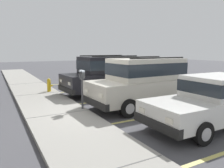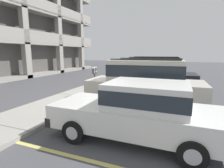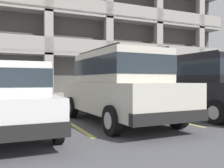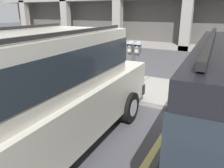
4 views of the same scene
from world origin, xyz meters
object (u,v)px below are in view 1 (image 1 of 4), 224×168
red_sedan (215,99)px  parking_meter_near (82,80)px  fire_hydrant (49,85)px  dark_hatchback (108,73)px  silver_suv (146,80)px

red_sedan → parking_meter_near: 4.49m
fire_hydrant → dark_hatchback: bearing=-119.1°
red_sedan → silver_suv: bearing=8.4°
silver_suv → dark_hatchback: bearing=-0.1°
silver_suv → fire_hydrant: 5.46m
parking_meter_near → fire_hydrant: size_ratio=2.09×
parking_meter_near → silver_suv: bearing=-99.8°
dark_hatchback → fire_hydrant: dark_hatchback is taller
parking_meter_near → dark_hatchback: bearing=-43.2°
silver_suv → dark_hatchback: size_ratio=0.99×
parking_meter_near → fire_hydrant: parking_meter_near is taller
red_sedan → parking_meter_near: bearing=42.1°
dark_hatchback → parking_meter_near: bearing=133.3°
red_sedan → fire_hydrant: bearing=23.8°
dark_hatchback → parking_meter_near: 3.59m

